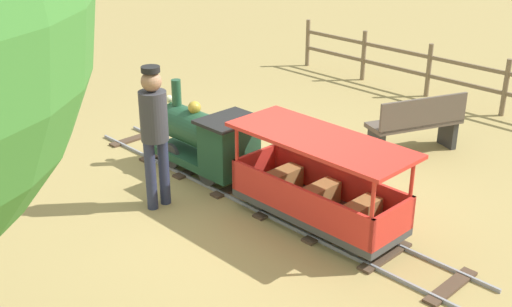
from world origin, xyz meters
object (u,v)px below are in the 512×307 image
(conductor_person, at_px, (154,127))
(park_bench, at_px, (416,124))
(locomotive, at_px, (208,139))
(passenger_car, at_px, (318,190))

(conductor_person, bearing_deg, park_bench, -19.53)
(locomotive, relative_size, passenger_car, 0.72)
(passenger_car, relative_size, park_bench, 1.48)
(passenger_car, height_order, conductor_person, conductor_person)
(passenger_car, bearing_deg, conductor_person, 121.01)
(locomotive, relative_size, park_bench, 1.07)
(locomotive, xyz_separation_m, park_bench, (2.41, -1.40, -0.07))
(locomotive, relative_size, conductor_person, 0.89)
(locomotive, bearing_deg, passenger_car, -90.00)
(locomotive, distance_m, passenger_car, 1.76)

